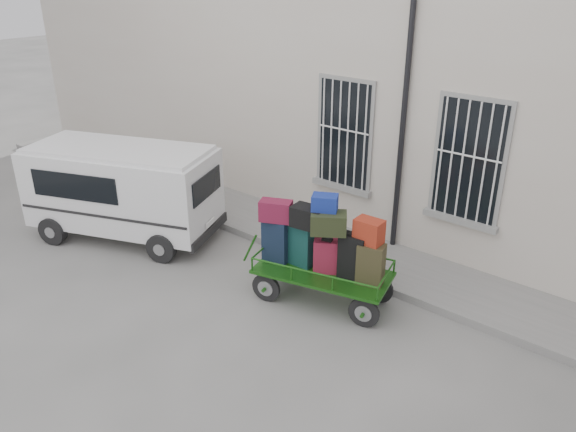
# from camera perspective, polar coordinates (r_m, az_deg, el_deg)

# --- Properties ---
(ground) EXTENTS (80.00, 80.00, 0.00)m
(ground) POSITION_cam_1_polar(r_m,az_deg,el_deg) (10.39, -2.23, -7.76)
(ground) COLOR slate
(ground) RESTS_ON ground
(building) EXTENTS (24.00, 5.15, 6.00)m
(building) POSITION_cam_1_polar(r_m,az_deg,el_deg) (13.63, 13.49, 13.09)
(building) COLOR beige
(building) RESTS_ON ground
(sidewalk) EXTENTS (24.00, 1.70, 0.15)m
(sidewalk) POSITION_cam_1_polar(r_m,az_deg,el_deg) (11.86, 4.83, -3.05)
(sidewalk) COLOR slate
(sidewalk) RESTS_ON ground
(luggage_cart) EXTENTS (2.82, 1.61, 2.04)m
(luggage_cart) POSITION_cam_1_polar(r_m,az_deg,el_deg) (9.65, 3.46, -3.40)
(luggage_cart) COLOR black
(luggage_cart) RESTS_ON ground
(van) EXTENTS (4.34, 3.05, 2.03)m
(van) POSITION_cam_1_polar(r_m,az_deg,el_deg) (12.47, -16.48, 2.89)
(van) COLOR white
(van) RESTS_ON ground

